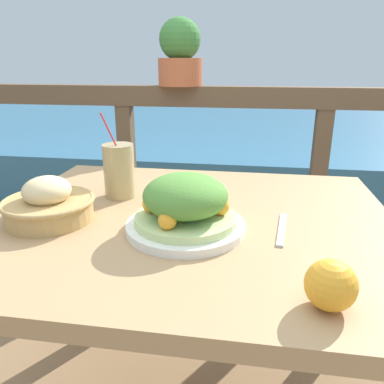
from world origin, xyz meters
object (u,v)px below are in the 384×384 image
(bread_basket, at_px, (49,204))
(drink_glass, at_px, (119,171))
(potted_plant, at_px, (180,54))
(salad_plate, at_px, (185,207))

(bread_basket, bearing_deg, drink_glass, 59.12)
(drink_glass, xyz_separation_m, potted_plant, (0.04, 0.74, 0.33))
(salad_plate, relative_size, drink_glass, 1.13)
(drink_glass, relative_size, potted_plant, 0.86)
(drink_glass, relative_size, bread_basket, 1.10)
(salad_plate, distance_m, potted_plant, 1.02)
(salad_plate, bearing_deg, potted_plant, 101.08)
(salad_plate, bearing_deg, drink_glass, 138.42)
(bread_basket, bearing_deg, salad_plate, -1.27)
(bread_basket, height_order, potted_plant, potted_plant)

